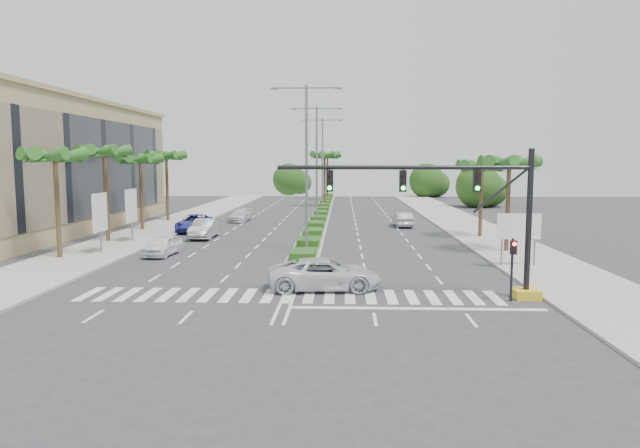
# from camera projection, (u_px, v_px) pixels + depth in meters

# --- Properties ---
(ground) EXTENTS (160.00, 160.00, 0.00)m
(ground) POSITION_uv_depth(u_px,v_px,m) (289.00, 296.00, 27.99)
(ground) COLOR #333335
(ground) RESTS_ON ground
(footpath_right) EXTENTS (6.00, 120.00, 0.15)m
(footpath_right) POSITION_uv_depth(u_px,v_px,m) (494.00, 240.00, 47.24)
(footpath_right) COLOR gray
(footpath_right) RESTS_ON ground
(footpath_left) EXTENTS (6.00, 120.00, 0.15)m
(footpath_left) POSITION_uv_depth(u_px,v_px,m) (133.00, 238.00, 48.45)
(footpath_left) COLOR gray
(footpath_left) RESTS_ON ground
(median) EXTENTS (2.20, 75.00, 0.20)m
(median) POSITION_uv_depth(u_px,v_px,m) (322.00, 212.00, 72.67)
(median) COLOR gray
(median) RESTS_ON ground
(median_grass) EXTENTS (1.80, 75.00, 0.04)m
(median_grass) POSITION_uv_depth(u_px,v_px,m) (322.00, 211.00, 72.66)
(median_grass) COLOR #265F20
(median_grass) RESTS_ON median
(building) EXTENTS (12.00, 36.00, 12.00)m
(building) POSITION_uv_depth(u_px,v_px,m) (42.00, 167.00, 54.19)
(building) COLOR tan
(building) RESTS_ON ground
(signal_gantry) EXTENTS (12.60, 1.20, 7.20)m
(signal_gantry) POSITION_uv_depth(u_px,v_px,m) (481.00, 227.00, 27.24)
(signal_gantry) COLOR gold
(signal_gantry) RESTS_ON ground
(pedestrian_signal) EXTENTS (0.28, 0.36, 3.00)m
(pedestrian_signal) POSITION_uv_depth(u_px,v_px,m) (513.00, 259.00, 26.67)
(pedestrian_signal) COLOR black
(pedestrian_signal) RESTS_ON ground
(direction_sign) EXTENTS (2.70, 0.11, 3.40)m
(direction_sign) POSITION_uv_depth(u_px,v_px,m) (519.00, 229.00, 35.12)
(direction_sign) COLOR slate
(direction_sign) RESTS_ON ground
(billboard_near) EXTENTS (0.18, 2.10, 4.35)m
(billboard_near) POSITION_uv_depth(u_px,v_px,m) (100.00, 213.00, 40.16)
(billboard_near) COLOR slate
(billboard_near) RESTS_ON ground
(billboard_far) EXTENTS (0.18, 2.10, 4.35)m
(billboard_far) POSITION_uv_depth(u_px,v_px,m) (131.00, 206.00, 46.12)
(billboard_far) COLOR slate
(billboard_far) RESTS_ON ground
(palm_left_near) EXTENTS (4.57, 4.68, 7.55)m
(palm_left_near) POSITION_uv_depth(u_px,v_px,m) (55.00, 160.00, 37.84)
(palm_left_near) COLOR brown
(palm_left_near) RESTS_ON ground
(palm_left_mid) EXTENTS (4.57, 4.68, 7.95)m
(palm_left_mid) POSITION_uv_depth(u_px,v_px,m) (105.00, 155.00, 45.74)
(palm_left_mid) COLOR brown
(palm_left_mid) RESTS_ON ground
(palm_left_far) EXTENTS (4.57, 4.68, 7.35)m
(palm_left_far) POSITION_uv_depth(u_px,v_px,m) (140.00, 162.00, 53.75)
(palm_left_far) COLOR brown
(palm_left_far) RESTS_ON ground
(palm_left_end) EXTENTS (4.57, 4.68, 7.75)m
(palm_left_end) POSITION_uv_depth(u_px,v_px,m) (166.00, 158.00, 61.66)
(palm_left_end) COLOR brown
(palm_left_end) RESTS_ON ground
(palm_right_near) EXTENTS (4.57, 4.68, 7.05)m
(palm_right_near) POSITION_uv_depth(u_px,v_px,m) (509.00, 167.00, 40.63)
(palm_right_near) COLOR brown
(palm_right_near) RESTS_ON ground
(palm_right_far) EXTENTS (4.57, 4.68, 6.75)m
(palm_right_far) POSITION_uv_depth(u_px,v_px,m) (482.00, 169.00, 48.61)
(palm_right_far) COLOR brown
(palm_right_far) RESTS_ON ground
(palm_median_a) EXTENTS (4.57, 4.68, 8.05)m
(palm_median_a) POSITION_uv_depth(u_px,v_px,m) (325.00, 157.00, 81.82)
(palm_median_a) COLOR brown
(palm_median_a) RESTS_ON ground
(palm_median_b) EXTENTS (4.57, 4.68, 8.05)m
(palm_median_b) POSITION_uv_depth(u_px,v_px,m) (327.00, 158.00, 96.72)
(palm_median_b) COLOR brown
(palm_median_b) RESTS_ON ground
(streetlight_near) EXTENTS (5.10, 0.25, 12.00)m
(streetlight_near) POSITION_uv_depth(u_px,v_px,m) (307.00, 158.00, 41.14)
(streetlight_near) COLOR slate
(streetlight_near) RESTS_ON ground
(streetlight_mid) EXTENTS (5.10, 0.25, 12.00)m
(streetlight_mid) POSITION_uv_depth(u_px,v_px,m) (317.00, 159.00, 57.03)
(streetlight_mid) COLOR slate
(streetlight_mid) RESTS_ON ground
(streetlight_far) EXTENTS (5.10, 0.25, 12.00)m
(streetlight_far) POSITION_uv_depth(u_px,v_px,m) (322.00, 159.00, 72.92)
(streetlight_far) COLOR slate
(streetlight_far) RESTS_ON ground
(car_parked_a) EXTENTS (2.09, 4.31, 1.42)m
(car_parked_a) POSITION_uv_depth(u_px,v_px,m) (163.00, 246.00, 39.91)
(car_parked_a) COLOR white
(car_parked_a) RESTS_ON ground
(car_parked_b) EXTENTS (1.86, 5.04, 1.65)m
(car_parked_b) POSITION_uv_depth(u_px,v_px,m) (205.00, 229.00, 48.95)
(car_parked_b) COLOR #ADAEB2
(car_parked_b) RESTS_ON ground
(car_parked_c) EXTENTS (2.76, 5.83, 1.61)m
(car_parked_c) POSITION_uv_depth(u_px,v_px,m) (195.00, 223.00, 53.45)
(car_parked_c) COLOR #303693
(car_parked_c) RESTS_ON ground
(car_parked_d) EXTENTS (2.19, 4.70, 1.33)m
(car_parked_d) POSITION_uv_depth(u_px,v_px,m) (240.00, 215.00, 62.55)
(car_parked_d) COLOR silver
(car_parked_d) RESTS_ON ground
(car_crossing) EXTENTS (5.98, 3.11, 1.61)m
(car_crossing) POSITION_uv_depth(u_px,v_px,m) (325.00, 274.00, 29.35)
(car_crossing) COLOR silver
(car_crossing) RESTS_ON ground
(car_right) EXTENTS (1.82, 4.57, 1.48)m
(car_right) POSITION_uv_depth(u_px,v_px,m) (402.00, 219.00, 57.51)
(car_right) COLOR #ABABB0
(car_right) RESTS_ON ground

